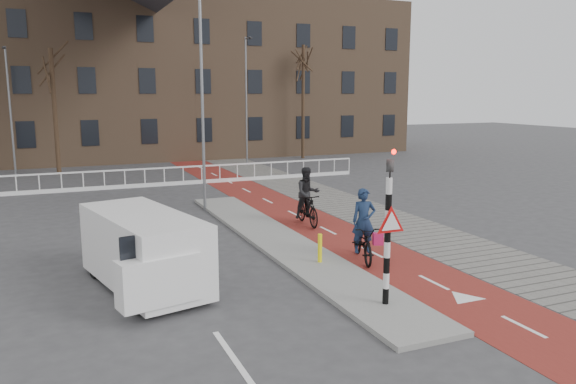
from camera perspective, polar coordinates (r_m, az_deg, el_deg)
name	(u,v)px	position (r m, az deg, el deg)	size (l,w,h in m)	color
ground	(363,279)	(15.06, 7.65, -8.70)	(120.00, 120.00, 0.00)	#38383A
bike_lane	(276,205)	(24.41, -1.24, -1.32)	(2.50, 60.00, 0.01)	maroon
sidewalk	(333,200)	(25.56, 4.60, -0.83)	(3.00, 60.00, 0.01)	slate
curb_island	(281,242)	(18.18, -0.70, -5.12)	(1.80, 16.00, 0.12)	gray
traffic_signal	(388,223)	(12.56, 10.17, -3.13)	(0.80, 0.80, 3.68)	black
bollard	(320,248)	(15.83, 3.26, -5.71)	(0.12, 0.12, 0.81)	#FFF00E
cyclist_near	(363,237)	(16.41, 7.68, -4.51)	(1.29, 2.17, 2.12)	black
cyclist_far	(307,201)	(20.55, 1.98, -0.96)	(0.96, 2.05, 2.14)	black
van	(144,249)	(14.42, -14.45, -5.64)	(2.72, 4.70, 1.90)	white
railing	(105,184)	(29.68, -18.14, 0.81)	(28.00, 0.10, 0.99)	silver
townhouse_row	(108,51)	(44.56, -17.78, 13.45)	(46.00, 10.00, 15.90)	#7F6047
tree_mid	(55,112)	(35.86, -22.60, 7.47)	(0.26, 0.26, 7.35)	#312316
tree_right	(303,102)	(41.73, 1.55, 9.09)	(0.24, 0.24, 8.23)	#312316
streetlight_near	(202,105)	(23.15, -8.69, 8.70)	(0.12, 0.12, 8.64)	slate
streetlight_left	(11,113)	(35.89, -26.36, 7.22)	(0.12, 0.12, 7.37)	slate
streetlight_right	(246,101)	(38.61, -4.26, 9.16)	(0.12, 0.12, 8.46)	slate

